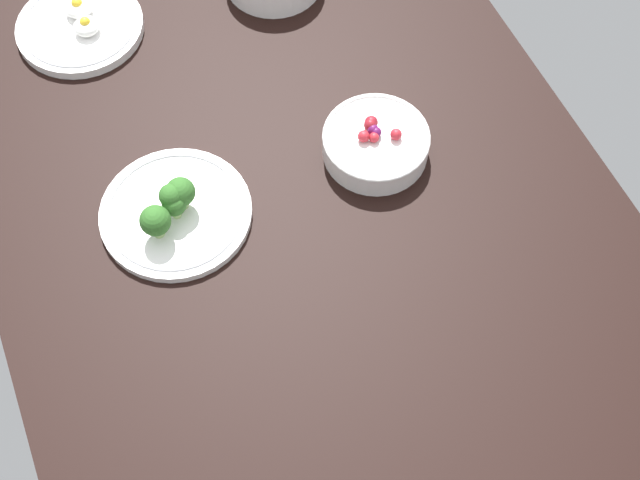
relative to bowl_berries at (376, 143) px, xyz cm
name	(u,v)px	position (x,y,z in cm)	size (l,w,h in cm)	color
dining_table	(320,253)	(11.94, -14.22, -4.42)	(157.40, 90.94, 4.00)	black
bowl_berries	(376,143)	(0.00, 0.00, 0.00)	(16.24, 16.24, 6.04)	white
plate_eggs	(80,26)	(-41.63, -34.65, -1.27)	(21.03, 21.03, 4.80)	white
plate_broccoli	(174,211)	(-0.91, -31.70, -0.63)	(22.27, 22.27, 7.24)	white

